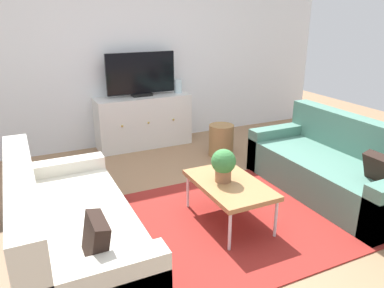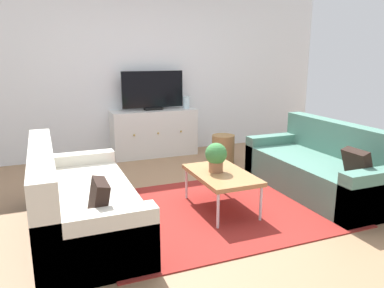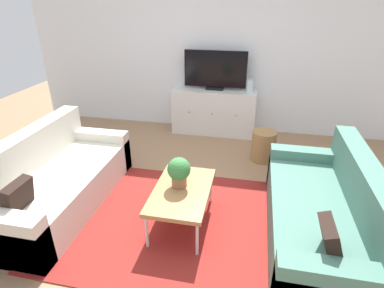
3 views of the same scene
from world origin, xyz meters
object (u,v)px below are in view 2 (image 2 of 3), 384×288
Objects in this scene: flat_screen_tv at (153,91)px; potted_plant at (216,156)px; glass_vase at (186,102)px; wicker_basket at (223,149)px; coffee_table at (221,176)px; couch_right_side at (324,170)px; couch_left_side at (75,205)px; tv_console at (154,133)px.

potted_plant is at bearing -90.36° from flat_screen_tv.
wicker_basket is (0.27, -0.85, -0.63)m from glass_vase.
coffee_table is at bearing -117.41° from wicker_basket.
couch_right_side reaches higher than wicker_basket.
couch_left_side is 1.40× the size of tv_console.
couch_right_side is (2.88, 0.00, 0.00)m from couch_left_side.
potted_plant is at bearing -119.35° from wicker_basket.
couch_right_side is 9.79× the size of glass_vase.
tv_console is 6.97× the size of glass_vase.
couch_right_side is 2.12× the size of coffee_table.
coffee_table is at bearing -1.40° from couch_left_side.
tv_console reaches higher than wicker_basket.
coffee_table is (1.48, -0.04, 0.11)m from couch_left_side.
potted_plant is 2.42m from flat_screen_tv.
couch_right_side is 2.77m from tv_console.
couch_left_side reaches higher than wicker_basket.
tv_console is 0.68m from flat_screen_tv.
flat_screen_tv is at bearing 177.96° from glass_vase.
glass_vase is at bearing -2.04° from flat_screen_tv.
tv_console is at bearing 90.56° from coffee_table.
couch_right_side reaches higher than tv_console.
wicker_basket is (0.81, 1.56, -0.16)m from coffee_table.
couch_right_side is 1.40× the size of tv_console.
coffee_table is 0.21m from potted_plant.
glass_vase is (0.56, 0.00, 0.47)m from tv_console.
flat_screen_tv is at bearing 90.55° from coffee_table.
flat_screen_tv is 2.28× the size of wicker_basket.
coffee_table is at bearing -89.44° from tv_console.
flat_screen_tv reaches higher than couch_right_side.
couch_right_side is at bearing 1.49° from coffee_table.
potted_plant is 2.37m from tv_console.
couch_left_side is 3.17m from glass_vase.
glass_vase reaches higher than couch_left_side.
couch_left_side reaches higher than potted_plant.
potted_plant is at bearing 125.89° from coffee_table.
flat_screen_tv is (-1.42, 2.39, 0.79)m from couch_right_side.
potted_plant is at bearing -90.37° from tv_console.
wicker_basket is (0.83, -0.87, -0.84)m from flat_screen_tv.
glass_vase is at bearing 109.82° from couch_right_side.
tv_console is 3.13× the size of wicker_basket.
flat_screen_tv is at bearing 133.80° from wicker_basket.
coffee_table is 0.66× the size of tv_console.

